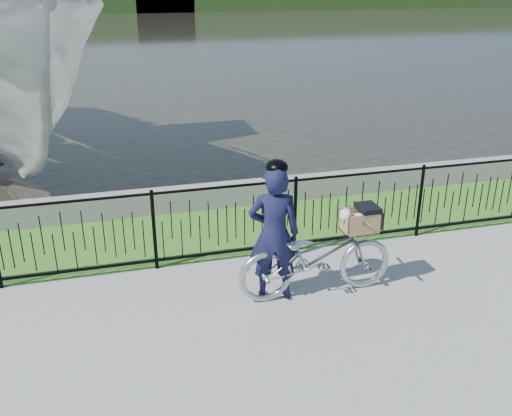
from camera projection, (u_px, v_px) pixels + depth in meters
name	position (u px, v px, depth m)	size (l,w,h in m)	color
ground	(258.00, 320.00, 6.69)	(120.00, 120.00, 0.00)	gray
grass_strip	(214.00, 231.00, 9.00)	(60.00, 2.00, 0.01)	#397023
water	(118.00, 38.00, 36.11)	(120.00, 120.00, 0.00)	#28261E
quay_wall	(202.00, 197.00, 9.82)	(60.00, 0.30, 0.40)	gray
fence	(227.00, 222.00, 7.89)	(14.00, 0.06, 1.15)	black
bicycle_rig	(317.00, 256.00, 7.06)	(1.99, 0.69, 1.15)	#A5AAB1
cyclist	(274.00, 232.00, 6.87)	(0.71, 0.55, 1.78)	black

